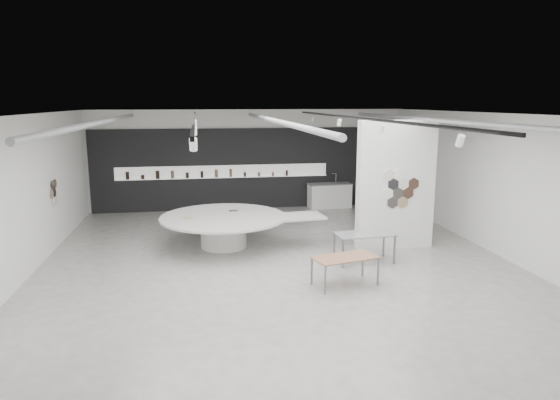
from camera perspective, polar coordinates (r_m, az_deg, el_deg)
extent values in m
cube|color=#A6A29D|center=(12.88, -0.22, -7.39)|extent=(12.00, 14.00, 0.01)
cube|color=silver|center=(12.21, -0.23, 9.81)|extent=(12.00, 14.00, 0.01)
cube|color=white|center=(19.28, -3.56, 4.64)|extent=(12.00, 0.01, 3.80)
cube|color=white|center=(5.84, 11.01, -11.21)|extent=(12.00, 0.01, 3.80)
cube|color=white|center=(14.60, 23.73, 1.58)|extent=(0.01, 14.00, 3.80)
cube|color=white|center=(12.91, -27.57, 0.10)|extent=(0.01, 14.00, 3.80)
cylinder|color=#939396|center=(12.76, -19.79, 8.39)|extent=(0.12, 12.00, 0.12)
cylinder|color=#939396|center=(12.71, -0.60, 9.03)|extent=(0.12, 12.00, 0.12)
cylinder|color=#939396|center=(13.98, 16.88, 8.76)|extent=(0.12, 12.00, 0.12)
cube|color=black|center=(12.06, -9.78, 9.14)|extent=(0.05, 13.00, 0.06)
cylinder|color=white|center=(7.08, -9.88, 6.29)|extent=(0.11, 0.18, 0.21)
cylinder|color=white|center=(10.37, -9.78, 7.82)|extent=(0.11, 0.18, 0.21)
cylinder|color=white|center=(13.66, -9.73, 8.61)|extent=(0.11, 0.18, 0.21)
cylinder|color=white|center=(16.96, -9.70, 9.10)|extent=(0.11, 0.18, 0.21)
cube|color=black|center=(12.69, 8.84, 9.26)|extent=(0.05, 13.00, 0.06)
cylinder|color=white|center=(8.10, 19.90, 6.40)|extent=(0.11, 0.18, 0.21)
cylinder|color=white|center=(11.09, 11.56, 7.97)|extent=(0.11, 0.18, 0.21)
cylinder|color=white|center=(14.22, 6.80, 8.79)|extent=(0.11, 0.18, 0.21)
cylinder|color=white|center=(17.41, 3.75, 9.28)|extent=(0.11, 0.18, 0.21)
cylinder|color=white|center=(15.35, -24.43, -0.13)|extent=(0.03, 0.28, 0.28)
cylinder|color=silver|center=(15.59, -24.19, 0.05)|extent=(0.03, 0.28, 0.28)
cylinder|color=black|center=(15.43, -24.37, 0.80)|extent=(0.03, 0.28, 0.28)
cylinder|color=#97835C|center=(15.18, -24.62, 0.62)|extent=(0.03, 0.28, 0.28)
cylinder|color=black|center=(15.27, -24.57, 1.56)|extent=(0.03, 0.28, 0.28)
cylinder|color=#3F291F|center=(15.52, -24.32, 1.72)|extent=(0.03, 0.28, 0.28)
cube|color=black|center=(19.26, -3.52, 3.59)|extent=(11.80, 0.10, 3.10)
cube|color=white|center=(19.13, -6.48, 3.27)|extent=(8.00, 0.06, 0.46)
cube|color=white|center=(19.10, -6.46, 2.58)|extent=(8.00, 0.18, 0.02)
cylinder|color=black|center=(19.23, -17.04, 2.68)|extent=(0.13, 0.13, 0.29)
cylinder|color=black|center=(19.17, -15.42, 2.54)|extent=(0.13, 0.13, 0.15)
cylinder|color=black|center=(19.11, -13.81, 2.82)|extent=(0.14, 0.14, 0.30)
cylinder|color=brown|center=(19.08, -12.18, 2.87)|extent=(0.12, 0.12, 0.29)
cylinder|color=black|center=(19.06, -10.55, 2.80)|extent=(0.12, 0.12, 0.21)
cylinder|color=black|center=(19.06, -8.92, 2.91)|extent=(0.10, 0.10, 0.25)
cylinder|color=brown|center=(19.06, -7.29, 3.03)|extent=(0.12, 0.12, 0.30)
cylinder|color=brown|center=(19.09, -5.66, 3.10)|extent=(0.10, 0.10, 0.31)
cylinder|color=black|center=(19.14, -4.03, 2.94)|extent=(0.09, 0.09, 0.17)
cylinder|color=brown|center=(19.20, -2.41, 2.96)|extent=(0.10, 0.10, 0.16)
cylinder|color=brown|center=(19.27, -0.81, 2.99)|extent=(0.09, 0.09, 0.15)
cylinder|color=black|center=(19.36, 0.78, 3.11)|extent=(0.09, 0.09, 0.21)
cube|color=white|center=(14.33, 13.08, 1.67)|extent=(2.20, 0.35, 3.60)
cylinder|color=black|center=(14.19, 13.33, 0.75)|extent=(0.34, 0.03, 0.34)
cylinder|color=#3F291F|center=(14.31, 14.43, 0.78)|extent=(0.34, 0.03, 0.34)
cylinder|color=white|center=(14.08, 12.22, 0.72)|extent=(0.34, 0.03, 0.34)
cylinder|color=silver|center=(14.20, 13.93, 1.79)|extent=(0.34, 0.03, 0.34)
cylinder|color=black|center=(14.09, 12.82, 1.77)|extent=(0.34, 0.03, 0.34)
cylinder|color=#97835C|center=(14.29, 13.84, -0.25)|extent=(0.34, 0.03, 0.34)
cylinder|color=black|center=(14.18, 12.73, -0.29)|extent=(0.34, 0.03, 0.34)
cylinder|color=#3F291F|center=(14.32, 15.03, 1.81)|extent=(0.34, 0.03, 0.34)
cylinder|color=white|center=(14.11, 13.43, 2.81)|extent=(0.34, 0.03, 0.34)
cylinder|color=silver|center=(13.99, 12.30, 2.80)|extent=(0.34, 0.03, 0.34)
cylinder|color=white|center=(14.36, -6.47, -3.71)|extent=(1.42, 1.42, 0.85)
cylinder|color=silver|center=(14.25, -6.51, -1.95)|extent=(3.94, 3.94, 0.06)
cube|color=silver|center=(14.21, 1.77, -1.90)|extent=(1.69, 1.16, 0.05)
cube|color=#97835C|center=(14.12, -10.50, -2.03)|extent=(0.27, 0.20, 0.01)
cube|color=#3F291F|center=(14.88, -5.36, -1.22)|extent=(0.27, 0.20, 0.01)
cube|color=#97684E|center=(11.38, 7.46, -6.52)|extent=(1.56, 1.04, 0.03)
cube|color=slate|center=(10.91, 5.19, -9.13)|extent=(0.04, 0.04, 0.64)
cube|color=slate|center=(11.44, 3.64, -8.12)|extent=(0.04, 0.04, 0.64)
cube|color=slate|center=(11.59, 11.15, -8.06)|extent=(0.04, 0.04, 0.64)
cube|color=slate|center=(12.09, 9.42, -7.18)|extent=(0.04, 0.04, 0.64)
cube|color=gray|center=(13.04, 9.63, -3.86)|extent=(1.53, 0.83, 0.03)
cube|color=slate|center=(12.61, 7.20, -6.13)|extent=(0.04, 0.04, 0.73)
cube|color=slate|center=(13.20, 6.22, -5.31)|extent=(0.04, 0.04, 0.73)
cube|color=slate|center=(13.14, 12.96, -5.61)|extent=(0.04, 0.04, 0.73)
cube|color=slate|center=(13.71, 11.76, -4.85)|extent=(0.04, 0.04, 0.73)
cube|color=white|center=(19.61, 5.68, 0.47)|extent=(1.69, 0.75, 0.93)
cube|color=gray|center=(19.53, 5.71, 1.85)|extent=(1.74, 0.80, 0.03)
cylinder|color=silver|center=(19.75, 6.41, 2.53)|extent=(0.03, 0.03, 0.37)
cylinder|color=silver|center=(19.69, 6.19, 3.03)|extent=(0.17, 0.04, 0.02)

